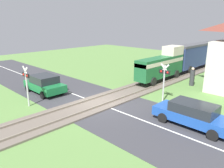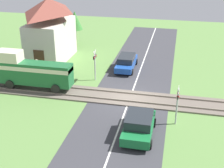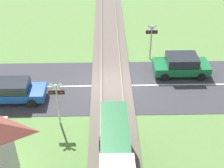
# 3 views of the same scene
# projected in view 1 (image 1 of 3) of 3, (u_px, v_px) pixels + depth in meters

# --- Properties ---
(ground_plane) EXTENTS (60.00, 60.00, 0.00)m
(ground_plane) POSITION_uv_depth(u_px,v_px,m) (98.00, 104.00, 16.17)
(ground_plane) COLOR #5B8442
(road_surface) EXTENTS (48.00, 6.40, 0.02)m
(road_surface) POSITION_uv_depth(u_px,v_px,m) (98.00, 103.00, 16.16)
(road_surface) COLOR #38383D
(road_surface) RESTS_ON ground_plane
(track_bed) EXTENTS (2.80, 48.00, 0.24)m
(track_bed) POSITION_uv_depth(u_px,v_px,m) (98.00, 103.00, 16.15)
(track_bed) COLOR #665B51
(track_bed) RESTS_ON ground_plane
(train) EXTENTS (1.58, 23.50, 3.18)m
(train) POSITION_uv_depth(u_px,v_px,m) (199.00, 54.00, 27.23)
(train) COLOR #1E6033
(train) RESTS_ON track_bed
(car_near_crossing) EXTENTS (4.02, 2.03, 1.52)m
(car_near_crossing) POSITION_uv_depth(u_px,v_px,m) (44.00, 84.00, 18.41)
(car_near_crossing) COLOR #197038
(car_near_crossing) RESTS_ON ground_plane
(car_far_side) EXTENTS (4.50, 1.81, 1.42)m
(car_far_side) POSITION_uv_depth(u_px,v_px,m) (193.00, 114.00, 12.51)
(car_far_side) COLOR #1E4CA8
(car_far_side) RESTS_ON ground_plane
(crossing_signal_west_approach) EXTENTS (0.90, 0.18, 2.91)m
(crossing_signal_west_approach) POSITION_uv_depth(u_px,v_px,m) (26.00, 81.00, 15.17)
(crossing_signal_west_approach) COLOR #B7B7B7
(crossing_signal_west_approach) RESTS_ON ground_plane
(crossing_signal_east_approach) EXTENTS (0.90, 0.18, 2.91)m
(crossing_signal_east_approach) POSITION_uv_depth(u_px,v_px,m) (164.00, 77.00, 16.12)
(crossing_signal_east_approach) COLOR #B7B7B7
(crossing_signal_east_approach) RESTS_ON ground_plane
(pedestrian_by_station) EXTENTS (0.43, 0.43, 1.74)m
(pedestrian_by_station) POSITION_uv_depth(u_px,v_px,m) (192.00, 77.00, 20.50)
(pedestrian_by_station) COLOR #333338
(pedestrian_by_station) RESTS_ON ground_plane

